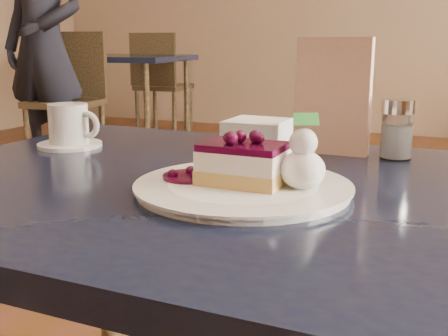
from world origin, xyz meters
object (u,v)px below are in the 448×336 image
at_px(patron, 44,45).
at_px(coffee_set, 70,128).
at_px(dessert_plate, 243,188).
at_px(main_table, 255,233).
at_px(bg_table_far_left, 123,141).
at_px(cheesecake_slice, 243,164).

bearing_deg(patron, coffee_set, -48.89).
bearing_deg(dessert_plate, coffee_set, 157.36).
distance_m(main_table, dessert_plate, 0.10).
bearing_deg(coffee_set, main_table, -16.94).
relative_size(dessert_plate, bg_table_far_left, 0.15).
bearing_deg(main_table, cheesecake_slice, -90.00).
relative_size(dessert_plate, patron, 0.17).
relative_size(main_table, bg_table_far_left, 0.61).
height_order(cheesecake_slice, patron, patron).
xyz_separation_m(dessert_plate, patron, (-2.49, 2.55, 0.16)).
height_order(main_table, coffee_set, coffee_set).
bearing_deg(patron, bg_table_far_left, 82.88).
bearing_deg(bg_table_far_left, main_table, -58.04).
distance_m(main_table, bg_table_far_left, 4.12).
height_order(cheesecake_slice, coffee_set, coffee_set).
xyz_separation_m(cheesecake_slice, bg_table_far_left, (-2.38, 3.36, -0.70)).
bearing_deg(coffee_set, dessert_plate, -22.64).
xyz_separation_m(coffee_set, patron, (-2.05, 2.37, 0.12)).
distance_m(coffee_set, bg_table_far_left, 3.79).
bearing_deg(patron, cheesecake_slice, -45.47).
bearing_deg(bg_table_far_left, coffee_set, -62.34).
height_order(dessert_plate, patron, patron).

